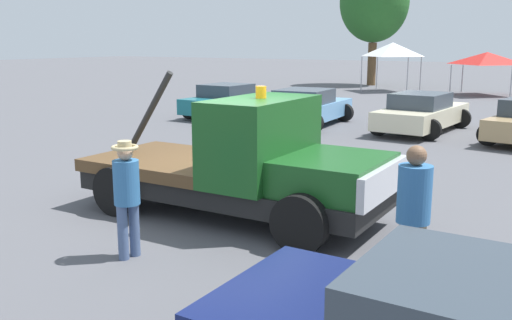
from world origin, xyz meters
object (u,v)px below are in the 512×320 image
object	(u,v)px
canopy_tent_white	(393,50)
canopy_tent_red	(487,58)
person_near_truck	(414,209)
person_at_hood	(127,190)
parked_car_cream	(422,113)
tow_truck	(248,167)
tree_left	(374,2)
parked_car_teal	(229,101)
parked_car_skyblue	(306,108)

from	to	relation	value
canopy_tent_white	canopy_tent_red	world-z (taller)	canopy_tent_white
person_near_truck	person_at_hood	bearing A→B (deg)	-47.09
person_at_hood	parked_car_cream	distance (m)	13.75
person_at_hood	person_near_truck	bearing A→B (deg)	24.28
person_near_truck	canopy_tent_white	distance (m)	29.44
person_near_truck	canopy_tent_white	world-z (taller)	canopy_tent_white
tow_truck	canopy_tent_red	distance (m)	26.56
person_near_truck	canopy_tent_white	size ratio (longest dim) A/B	0.62
canopy_tent_red	tow_truck	bearing A→B (deg)	-88.81
person_near_truck	tree_left	world-z (taller)	tree_left
person_at_hood	canopy_tent_white	size ratio (longest dim) A/B	0.57
person_near_truck	parked_car_cream	world-z (taller)	person_near_truck
person_near_truck	parked_car_teal	distance (m)	16.95
canopy_tent_white	canopy_tent_red	bearing A→B (deg)	1.55
parked_car_teal	tree_left	size ratio (longest dim) A/B	0.53
parked_car_teal	tow_truck	bearing A→B (deg)	-142.78
person_near_truck	parked_car_skyblue	world-z (taller)	person_near_truck
tow_truck	parked_car_teal	distance (m)	13.71
person_near_truck	tree_left	distance (m)	34.60
parked_car_cream	canopy_tent_red	size ratio (longest dim) A/B	1.53
tow_truck	person_at_hood	distance (m)	2.52
tree_left	parked_car_teal	bearing A→B (deg)	-87.40
person_at_hood	parked_car_skyblue	size ratio (longest dim) A/B	0.35
person_near_truck	canopy_tent_red	bearing A→B (deg)	-143.45
parked_car_skyblue	parked_car_cream	size ratio (longest dim) A/B	0.98
parked_car_skyblue	canopy_tent_red	bearing A→B (deg)	-15.94
parked_car_cream	parked_car_teal	bearing A→B (deg)	94.89
parked_car_skyblue	canopy_tent_red	size ratio (longest dim) A/B	1.50
tow_truck	canopy_tent_white	distance (m)	27.10
person_near_truck	parked_car_cream	size ratio (longest dim) A/B	0.37
parked_car_cream	tree_left	xyz separation A→B (m)	(-8.72, 19.32, 4.99)
person_near_truck	canopy_tent_red	size ratio (longest dim) A/B	0.57
tow_truck	canopy_tent_white	world-z (taller)	canopy_tent_white
person_at_hood	tree_left	distance (m)	34.39
person_at_hood	parked_car_skyblue	bearing A→B (deg)	115.54
canopy_tent_white	person_near_truck	bearing A→B (deg)	-71.63
person_at_hood	tree_left	xyz separation A→B (m)	(-8.29, 33.06, 4.64)
tow_truck	parked_car_cream	xyz separation A→B (m)	(-0.03, 11.26, -0.26)
tow_truck	canopy_tent_white	xyz separation A→B (m)	(-5.97, 26.38, 1.62)
person_at_hood	canopy_tent_white	bearing A→B (deg)	110.92
person_near_truck	parked_car_cream	bearing A→B (deg)	-136.70
canopy_tent_red	parked_car_skyblue	bearing A→B (deg)	-102.47
person_near_truck	parked_car_skyblue	xyz separation A→B (m)	(-7.37, 12.13, -0.41)
canopy_tent_white	canopy_tent_red	xyz separation A→B (m)	(5.42, 0.15, -0.45)
parked_car_teal	canopy_tent_red	distance (m)	17.03
tow_truck	tree_left	world-z (taller)	tree_left
tree_left	parked_car_skyblue	bearing A→B (deg)	-76.82
parked_car_teal	canopy_tent_white	size ratio (longest dim) A/B	1.51
person_at_hood	canopy_tent_white	distance (m)	29.41
parked_car_teal	parked_car_cream	size ratio (longest dim) A/B	0.91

